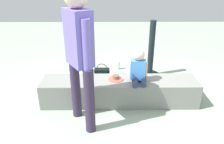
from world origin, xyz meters
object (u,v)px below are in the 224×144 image
object	(u,v)px
party_cup_red	(116,78)
cake_box_white	(75,79)
gift_bag	(118,80)
water_bottle_near_gift	(129,69)
cake_plate	(116,78)
water_bottle_far_side	(118,65)
child_seated	(138,68)
adult_standing	(79,47)
handbag_black_leather	(102,74)

from	to	relation	value
party_cup_red	cake_box_white	xyz separation A→B (m)	(-0.75, -0.01, -0.01)
gift_bag	water_bottle_near_gift	xyz separation A→B (m)	(0.22, 0.54, -0.03)
cake_plate	water_bottle_far_side	world-z (taller)	cake_plate
child_seated	gift_bag	world-z (taller)	child_seated
cake_plate	cake_box_white	size ratio (longest dim) A/B	0.72
gift_bag	water_bottle_far_side	size ratio (longest dim) A/B	1.33
gift_bag	cake_box_white	size ratio (longest dim) A/B	0.93
gift_bag	cake_plate	bearing A→B (deg)	-97.04
cake_box_white	party_cup_red	bearing A→B (deg)	0.77
cake_plate	party_cup_red	distance (m)	0.76
child_seated	gift_bag	bearing A→B (deg)	117.43
water_bottle_far_side	child_seated	bearing A→B (deg)	-79.43
gift_bag	cake_box_white	world-z (taller)	gift_bag
water_bottle_near_gift	party_cup_red	size ratio (longest dim) A/B	1.75
party_cup_red	child_seated	bearing A→B (deg)	-68.89
adult_standing	cake_plate	bearing A→B (deg)	50.62
water_bottle_near_gift	water_bottle_far_side	size ratio (longest dim) A/B	0.94
cake_plate	water_bottle_far_side	xyz separation A→B (m)	(0.08, 1.22, -0.29)
handbag_black_leather	gift_bag	bearing A→B (deg)	-42.19
child_seated	water_bottle_far_side	xyz separation A→B (m)	(-0.24, 1.28, -0.48)
party_cup_red	cake_box_white	bearing A→B (deg)	-179.23
cake_plate	cake_box_white	distance (m)	1.04
adult_standing	child_seated	bearing A→B (deg)	31.78
child_seated	cake_box_white	size ratio (longest dim) A/B	1.55
water_bottle_near_gift	party_cup_red	xyz separation A→B (m)	(-0.25, -0.30, -0.04)
water_bottle_near_gift	party_cup_red	distance (m)	0.39
water_bottle_near_gift	cake_plate	bearing A→B (deg)	-105.77
cake_plate	party_cup_red	size ratio (longest dim) A/B	1.90
water_bottle_far_side	water_bottle_near_gift	bearing A→B (deg)	-49.96
water_bottle_far_side	gift_bag	bearing A→B (deg)	-91.74
water_bottle_near_gift	handbag_black_leather	world-z (taller)	handbag_black_leather
water_bottle_near_gift	handbag_black_leather	bearing A→B (deg)	-151.40
water_bottle_near_gift	cake_box_white	xyz separation A→B (m)	(-1.00, -0.31, -0.04)
gift_bag	party_cup_red	size ratio (longest dim) A/B	2.45
child_seated	handbag_black_leather	xyz separation A→B (m)	(-0.55, 0.77, -0.46)
adult_standing	party_cup_red	xyz separation A→B (m)	(0.46, 1.21, -0.98)
child_seated	water_bottle_near_gift	size ratio (longest dim) A/B	2.34
cake_box_white	handbag_black_leather	xyz separation A→B (m)	(0.49, 0.03, 0.07)
adult_standing	cake_plate	distance (m)	0.94
water_bottle_near_gift	party_cup_red	world-z (taller)	water_bottle_near_gift
child_seated	water_bottle_near_gift	world-z (taller)	child_seated
child_seated	adult_standing	distance (m)	0.99
child_seated	party_cup_red	world-z (taller)	child_seated
child_seated	gift_bag	size ratio (longest dim) A/B	1.67
water_bottle_far_side	cake_plate	bearing A→B (deg)	-93.68
gift_bag	water_bottle_far_side	bearing A→B (deg)	88.26
adult_standing	handbag_black_leather	world-z (taller)	adult_standing
child_seated	handbag_black_leather	size ratio (longest dim) A/B	1.46
cake_plate	water_bottle_far_side	size ratio (longest dim) A/B	1.02
gift_bag	handbag_black_leather	world-z (taller)	handbag_black_leather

